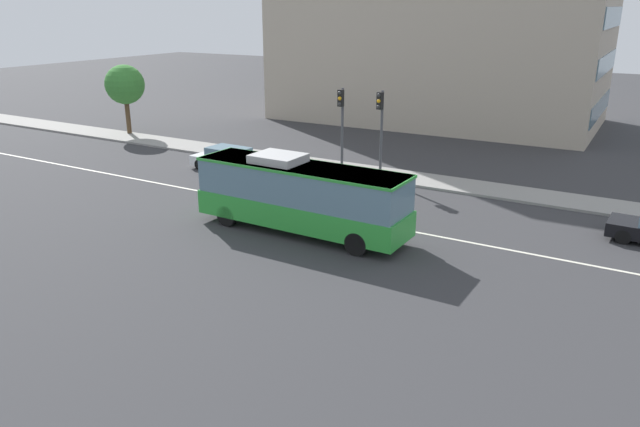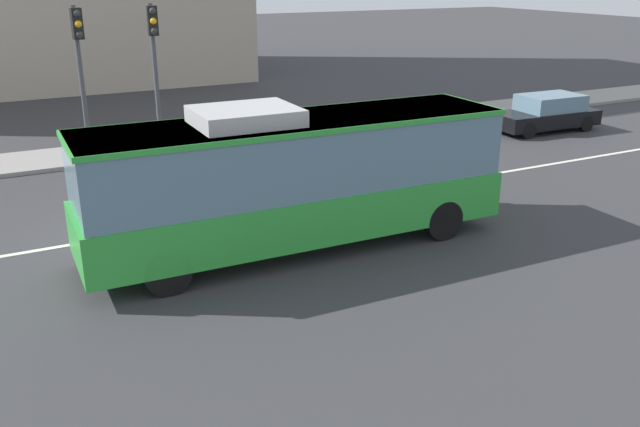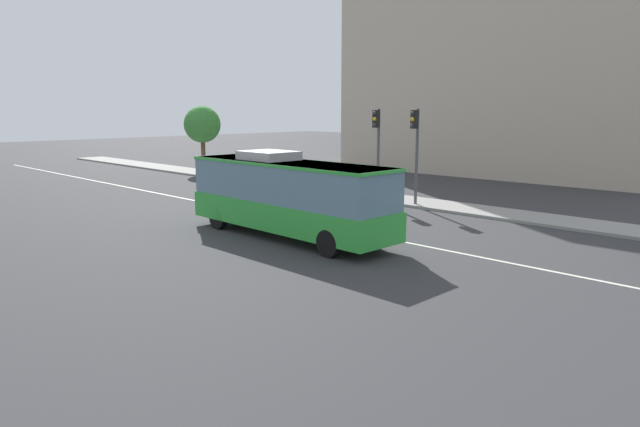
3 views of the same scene
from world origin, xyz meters
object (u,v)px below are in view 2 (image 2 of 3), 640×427
(traffic_light_near_corner, at_px, (155,54))
(transit_bus, at_px, (296,174))
(traffic_light_mid_block, at_px, (80,59))
(sedan_black, at_px, (546,113))

(traffic_light_near_corner, bearing_deg, transit_bus, 8.55)
(traffic_light_near_corner, height_order, traffic_light_mid_block, same)
(transit_bus, bearing_deg, sedan_black, 25.40)
(transit_bus, bearing_deg, traffic_light_near_corner, 95.02)
(transit_bus, xyz_separation_m, sedan_black, (14.34, 6.51, -1.09))
(transit_bus, distance_m, sedan_black, 15.79)
(sedan_black, bearing_deg, transit_bus, 26.62)
(traffic_light_near_corner, xyz_separation_m, traffic_light_mid_block, (-2.45, -0.18, 0.00))
(sedan_black, bearing_deg, traffic_light_near_corner, -9.88)
(transit_bus, xyz_separation_m, traffic_light_near_corner, (-0.68, 9.73, 1.75))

